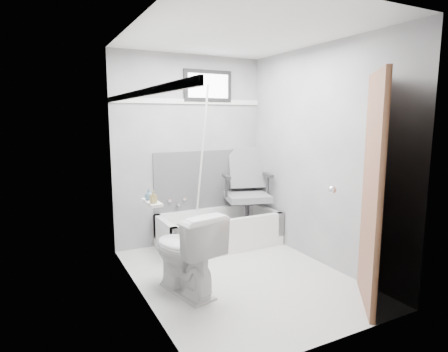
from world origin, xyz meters
TOP-DOWN VIEW (x-y plane):
  - floor at (0.00, 0.00)m, footprint 2.60×2.60m
  - ceiling at (0.00, 0.00)m, footprint 2.60×2.60m
  - wall_back at (0.00, 1.30)m, footprint 2.00×0.02m
  - wall_front at (0.00, -1.30)m, footprint 2.00×0.02m
  - wall_left at (-1.00, 0.00)m, footprint 0.02×2.60m
  - wall_right at (1.00, 0.00)m, footprint 0.02×2.60m
  - bathtub at (0.23, 0.93)m, footprint 1.50×0.70m
  - office_chair at (0.66, 0.96)m, footprint 0.79×0.79m
  - toilet at (-0.62, -0.07)m, footprint 0.60×0.87m
  - door at (0.98, -1.28)m, footprint 0.78×0.78m
  - window at (0.25, 1.29)m, footprint 0.66×0.04m
  - backerboard at (0.25, 1.29)m, footprint 1.50×0.02m
  - trim_back at (0.00, 1.29)m, footprint 2.00×0.02m
  - trim_left at (-0.99, 0.00)m, footprint 0.02×2.60m
  - pole at (0.05, 1.06)m, footprint 0.02×0.47m
  - shelf at (-0.93, -0.10)m, footprint 0.10×0.32m
  - soap_bottle_a at (-0.94, -0.18)m, footprint 0.06×0.06m
  - soap_bottle_b at (-0.94, -0.04)m, footprint 0.10×0.10m
  - faucet at (-0.20, 1.27)m, footprint 0.26×0.10m

SIDE VIEW (x-z plane):
  - floor at x=0.00m, z-range 0.00..0.00m
  - bathtub at x=0.23m, z-range 0.00..0.42m
  - toilet at x=-0.62m, z-range 0.00..0.78m
  - faucet at x=-0.20m, z-range 0.47..0.63m
  - office_chair at x=0.66m, z-range 0.12..1.23m
  - backerboard at x=0.25m, z-range 0.41..1.19m
  - shelf at x=-0.93m, z-range 0.89..0.91m
  - soap_bottle_b at x=-0.94m, z-range 0.91..1.01m
  - soap_bottle_a at x=-0.94m, z-range 0.91..1.02m
  - door at x=0.98m, z-range 0.00..2.00m
  - pole at x=0.05m, z-range 0.10..2.00m
  - wall_back at x=0.00m, z-range 0.00..2.40m
  - wall_front at x=0.00m, z-range 0.00..2.40m
  - wall_left at x=-1.00m, z-range 0.00..2.40m
  - wall_right at x=1.00m, z-range 0.00..2.40m
  - trim_back at x=0.00m, z-range 1.79..1.85m
  - trim_left at x=-0.99m, z-range 1.79..1.85m
  - window at x=0.25m, z-range 1.82..2.22m
  - ceiling at x=0.00m, z-range 2.40..2.40m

